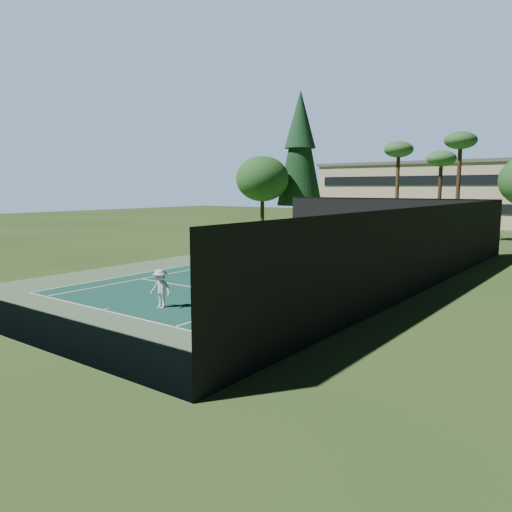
{
  "coord_description": "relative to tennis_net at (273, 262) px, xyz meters",
  "views": [
    {
      "loc": [
        16.56,
        -23.66,
        4.82
      ],
      "look_at": [
        1.0,
        -3.0,
        1.3
      ],
      "focal_mm": 35.0,
      "sensor_mm": 36.0,
      "label": 1
    }
  ],
  "objects": [
    {
      "name": "ground",
      "position": [
        0.0,
        0.0,
        -0.56
      ],
      "size": [
        160.0,
        160.0,
        0.0
      ],
      "primitive_type": "plane",
      "color": "#2D4B1C",
      "rests_on": "ground"
    },
    {
      "name": "apron_slab",
      "position": [
        0.0,
        0.0,
        -0.55
      ],
      "size": [
        18.0,
        32.0,
        0.01
      ],
      "primitive_type": "cube",
      "color": "#557351",
      "rests_on": "ground"
    },
    {
      "name": "court_surface",
      "position": [
        0.0,
        0.0,
        -0.55
      ],
      "size": [
        10.97,
        23.77,
        0.01
      ],
      "primitive_type": "cube",
      "color": "#174C42",
      "rests_on": "ground"
    },
    {
      "name": "court_lines",
      "position": [
        0.0,
        0.0,
        -0.54
      ],
      "size": [
        11.07,
        23.87,
        0.01
      ],
      "color": "white",
      "rests_on": "ground"
    },
    {
      "name": "tennis_net",
      "position": [
        0.0,
        0.0,
        0.0
      ],
      "size": [
        12.9,
        0.1,
        1.1
      ],
      "color": "black",
      "rests_on": "ground"
    },
    {
      "name": "fence",
      "position": [
        0.0,
        0.06,
        1.45
      ],
      "size": [
        18.04,
        32.05,
        4.03
      ],
      "color": "black",
      "rests_on": "ground"
    },
    {
      "name": "player",
      "position": [
        1.57,
        -10.17,
        0.24
      ],
      "size": [
        1.09,
        0.7,
        1.59
      ],
      "primitive_type": "imported",
      "rotation": [
        0.0,
        0.0,
        0.11
      ],
      "color": "silver",
      "rests_on": "ground"
    },
    {
      "name": "tennis_ball_a",
      "position": [
        -5.02,
        -11.66,
        -0.53
      ],
      "size": [
        0.06,
        0.06,
        0.06
      ],
      "primitive_type": "sphere",
      "color": "#D0DC32",
      "rests_on": "ground"
    },
    {
      "name": "tennis_ball_b",
      "position": [
        -1.48,
        2.79,
        -0.52
      ],
      "size": [
        0.07,
        0.07,
        0.07
      ],
      "primitive_type": "sphere",
      "color": "yellow",
      "rests_on": "ground"
    },
    {
      "name": "tennis_ball_c",
      "position": [
        -1.01,
        4.83,
        -0.52
      ],
      "size": [
        0.07,
        0.07,
        0.07
      ],
      "primitive_type": "sphere",
      "color": "#BDD530",
      "rests_on": "ground"
    },
    {
      "name": "tennis_ball_d",
      "position": [
        -5.67,
        3.58,
        -0.53
      ],
      "size": [
        0.06,
        0.06,
        0.06
      ],
      "primitive_type": "sphere",
      "color": "#C2D02F",
      "rests_on": "ground"
    },
    {
      "name": "park_bench",
      "position": [
        -0.84,
        15.39,
        -0.01
      ],
      "size": [
        1.5,
        0.45,
        1.02
      ],
      "color": "beige",
      "rests_on": "ground"
    },
    {
      "name": "trash_bin",
      "position": [
        -0.59,
        15.71,
        -0.08
      ],
      "size": [
        0.56,
        0.56,
        0.95
      ],
      "color": "black",
      "rests_on": "ground"
    },
    {
      "name": "pine_tree",
      "position": [
        -12.0,
        22.0,
        9.0
      ],
      "size": [
        4.8,
        4.8,
        15.0
      ],
      "color": "#3F2A1B",
      "rests_on": "ground"
    },
    {
      "name": "palm_a",
      "position": [
        -2.0,
        24.0,
        7.63
      ],
      "size": [
        2.8,
        2.8,
        9.32
      ],
      "color": "#4C3720",
      "rests_on": "ground"
    },
    {
      "name": "palm_b",
      "position": [
        1.5,
        26.0,
        6.8
      ],
      "size": [
        2.8,
        2.8,
        8.42
      ],
      "color": "#3F2A1B",
      "rests_on": "ground"
    },
    {
      "name": "palm_c",
      "position": [
        4.0,
        23.0,
        8.05
      ],
      "size": [
        2.8,
        2.8,
        9.77
      ],
      "color": "#422E1C",
      "rests_on": "ground"
    },
    {
      "name": "decid_tree_c",
      "position": [
        -14.0,
        18.0,
        5.21
      ],
      "size": [
        5.44,
        5.44,
        8.09
      ],
      "color": "#482D1E",
      "rests_on": "ground"
    },
    {
      "name": "campus_building",
      "position": [
        0.0,
        45.98,
        3.65
      ],
      "size": [
        40.5,
        12.5,
        8.3
      ],
      "color": "beige",
      "rests_on": "ground"
    }
  ]
}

